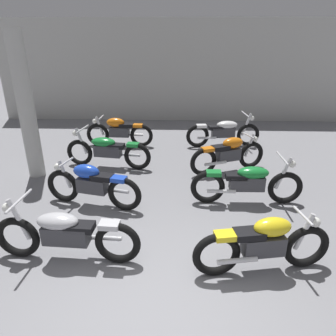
{
  "coord_description": "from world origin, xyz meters",
  "views": [
    {
      "loc": [
        0.22,
        -2.86,
        3.11
      ],
      "look_at": [
        0.0,
        3.11,
        0.55
      ],
      "focal_mm": 33.93,
      "sensor_mm": 36.0,
      "label": 1
    }
  ],
  "objects": [
    {
      "name": "motorcycle_left_row_3",
      "position": [
        -1.54,
        6.02,
        0.46
      ],
      "size": [
        1.97,
        0.48,
        0.88
      ],
      "color": "black",
      "rests_on": "ground"
    },
    {
      "name": "motorcycle_right_row_3",
      "position": [
        1.51,
        6.09,
        0.45
      ],
      "size": [
        2.17,
        0.68,
        0.97
      ],
      "color": "black",
      "rests_on": "ground"
    },
    {
      "name": "motorcycle_left_row_2",
      "position": [
        -1.54,
        4.4,
        0.45
      ],
      "size": [
        2.16,
        0.68,
        0.97
      ],
      "color": "black",
      "rests_on": "ground"
    },
    {
      "name": "motorcycle_left_row_0",
      "position": [
        -1.4,
        0.9,
        0.45
      ],
      "size": [
        2.17,
        0.68,
        0.97
      ],
      "color": "black",
      "rests_on": "ground"
    },
    {
      "name": "motorcycle_right_row_0",
      "position": [
        1.4,
        0.76,
        0.46
      ],
      "size": [
        1.96,
        0.61,
        0.88
      ],
      "color": "black",
      "rests_on": "ground"
    },
    {
      "name": "motorcycle_right_row_1",
      "position": [
        1.55,
        2.7,
        0.45
      ],
      "size": [
        2.17,
        0.68,
        0.97
      ],
      "color": "black",
      "rests_on": "ground"
    },
    {
      "name": "motorcycle_right_row_2",
      "position": [
        1.4,
        4.25,
        0.46
      ],
      "size": [
        1.86,
        0.86,
        0.88
      ],
      "color": "black",
      "rests_on": "ground"
    },
    {
      "name": "support_pillar",
      "position": [
        -3.12,
        3.87,
        1.6
      ],
      "size": [
        0.36,
        0.36,
        3.2
      ],
      "primitive_type": "cylinder",
      "color": "#B2B2AD",
      "rests_on": "ground"
    },
    {
      "name": "ground_plane",
      "position": [
        0.0,
        0.0,
        0.0
      ],
      "size": [
        60.0,
        60.0,
        0.0
      ],
      "primitive_type": "plane",
      "color": "gray"
    },
    {
      "name": "back_wall",
      "position": [
        0.0,
        9.18,
        1.8
      ],
      "size": [
        12.93,
        0.24,
        3.6
      ],
      "primitive_type": "cube",
      "color": "#B2B2AD",
      "rests_on": "ground"
    },
    {
      "name": "motorcycle_left_row_1",
      "position": [
        -1.42,
        2.5,
        0.46
      ],
      "size": [
        1.94,
        0.64,
        0.88
      ],
      "color": "black",
      "rests_on": "ground"
    }
  ]
}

